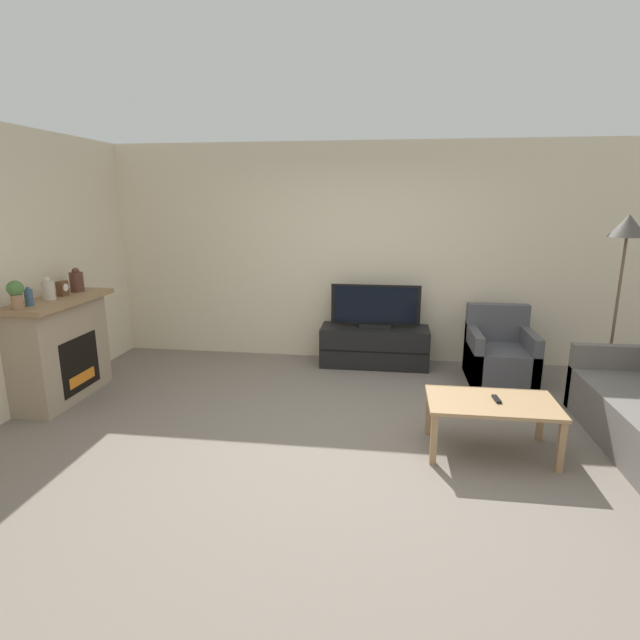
{
  "coord_description": "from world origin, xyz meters",
  "views": [
    {
      "loc": [
        0.35,
        -3.92,
        2.03
      ],
      "look_at": [
        -0.3,
        0.86,
        0.85
      ],
      "focal_mm": 28.0,
      "sensor_mm": 36.0,
      "label": 1
    }
  ],
  "objects_px": {
    "coffee_table": "(492,407)",
    "floor_lamp": "(626,238)",
    "mantel_vase_centre_left": "(48,290)",
    "mantel_vase_right": "(77,281)",
    "armchair": "(499,357)",
    "tv_stand": "(374,346)",
    "potted_plant": "(16,293)",
    "fireplace": "(61,348)",
    "remote": "(497,399)",
    "tv": "(375,308)",
    "mantel_clock": "(63,288)",
    "mantel_vase_left": "(29,297)"
  },
  "relations": [
    {
      "from": "coffee_table",
      "to": "floor_lamp",
      "type": "height_order",
      "value": "floor_lamp"
    },
    {
      "from": "mantel_vase_centre_left",
      "to": "mantel_vase_right",
      "type": "bearing_deg",
      "value": 90.0
    },
    {
      "from": "armchair",
      "to": "floor_lamp",
      "type": "relative_size",
      "value": 0.44
    },
    {
      "from": "mantel_vase_right",
      "to": "tv_stand",
      "type": "bearing_deg",
      "value": 19.78
    },
    {
      "from": "potted_plant",
      "to": "coffee_table",
      "type": "relative_size",
      "value": 0.25
    },
    {
      "from": "fireplace",
      "to": "remote",
      "type": "relative_size",
      "value": 7.99
    },
    {
      "from": "mantel_vase_centre_left",
      "to": "tv",
      "type": "bearing_deg",
      "value": 26.8
    },
    {
      "from": "armchair",
      "to": "mantel_clock",
      "type": "bearing_deg",
      "value": -167.18
    },
    {
      "from": "remote",
      "to": "mantel_clock",
      "type": "bearing_deg",
      "value": 165.38
    },
    {
      "from": "armchair",
      "to": "floor_lamp",
      "type": "height_order",
      "value": "floor_lamp"
    },
    {
      "from": "remote",
      "to": "mantel_vase_right",
      "type": "bearing_deg",
      "value": 162.15
    },
    {
      "from": "mantel_clock",
      "to": "floor_lamp",
      "type": "height_order",
      "value": "floor_lamp"
    },
    {
      "from": "tv_stand",
      "to": "tv",
      "type": "xyz_separation_m",
      "value": [
        -0.0,
        -0.0,
        0.49
      ]
    },
    {
      "from": "armchair",
      "to": "remote",
      "type": "distance_m",
      "value": 1.78
    },
    {
      "from": "mantel_vase_right",
      "to": "coffee_table",
      "type": "xyz_separation_m",
      "value": [
        4.14,
        -0.95,
        -0.79
      ]
    },
    {
      "from": "mantel_vase_centre_left",
      "to": "mantel_vase_right",
      "type": "xyz_separation_m",
      "value": [
        0.0,
        0.46,
        0.01
      ]
    },
    {
      "from": "potted_plant",
      "to": "tv",
      "type": "xyz_separation_m",
      "value": [
        3.14,
        2.01,
        -0.48
      ]
    },
    {
      "from": "fireplace",
      "to": "mantel_vase_centre_left",
      "type": "distance_m",
      "value": 0.63
    },
    {
      "from": "potted_plant",
      "to": "armchair",
      "type": "relative_size",
      "value": 0.31
    },
    {
      "from": "fireplace",
      "to": "mantel_vase_centre_left",
      "type": "xyz_separation_m",
      "value": [
        0.02,
        -0.09,
        0.62
      ]
    },
    {
      "from": "mantel_vase_right",
      "to": "potted_plant",
      "type": "xyz_separation_m",
      "value": [
        0.0,
        -0.89,
        0.03
      ]
    },
    {
      "from": "mantel_vase_left",
      "to": "tv_stand",
      "type": "xyz_separation_m",
      "value": [
        3.14,
        1.86,
        -0.9
      ]
    },
    {
      "from": "mantel_vase_centre_left",
      "to": "coffee_table",
      "type": "relative_size",
      "value": 0.22
    },
    {
      "from": "mantel_vase_right",
      "to": "remote",
      "type": "bearing_deg",
      "value": -12.6
    },
    {
      "from": "mantel_vase_centre_left",
      "to": "floor_lamp",
      "type": "relative_size",
      "value": 0.12
    },
    {
      "from": "armchair",
      "to": "floor_lamp",
      "type": "xyz_separation_m",
      "value": [
        1.02,
        -0.33,
        1.37
      ]
    },
    {
      "from": "fireplace",
      "to": "remote",
      "type": "xyz_separation_m",
      "value": [
        4.19,
        -0.57,
        -0.08
      ]
    },
    {
      "from": "mantel_clock",
      "to": "potted_plant",
      "type": "height_order",
      "value": "potted_plant"
    },
    {
      "from": "mantel_clock",
      "to": "remote",
      "type": "xyz_separation_m",
      "value": [
        4.17,
        -0.69,
        -0.68
      ]
    },
    {
      "from": "tv",
      "to": "mantel_clock",
      "type": "bearing_deg",
      "value": -156.39
    },
    {
      "from": "mantel_clock",
      "to": "floor_lamp",
      "type": "xyz_separation_m",
      "value": [
        5.58,
        0.71,
        0.51
      ]
    },
    {
      "from": "fireplace",
      "to": "mantel_vase_left",
      "type": "bearing_deg",
      "value": -87.38
    },
    {
      "from": "mantel_vase_left",
      "to": "mantel_vase_centre_left",
      "type": "distance_m",
      "value": 0.28
    },
    {
      "from": "tv",
      "to": "remote",
      "type": "relative_size",
      "value": 7.06
    },
    {
      "from": "tv",
      "to": "armchair",
      "type": "distance_m",
      "value": 1.53
    },
    {
      "from": "coffee_table",
      "to": "mantel_vase_centre_left",
      "type": "bearing_deg",
      "value": 173.23
    },
    {
      "from": "mantel_clock",
      "to": "coffee_table",
      "type": "height_order",
      "value": "mantel_clock"
    },
    {
      "from": "floor_lamp",
      "to": "remote",
      "type": "bearing_deg",
      "value": -135.32
    },
    {
      "from": "mantel_vase_centre_left",
      "to": "armchair",
      "type": "bearing_deg",
      "value": 15.35
    },
    {
      "from": "tv_stand",
      "to": "tv",
      "type": "distance_m",
      "value": 0.49
    },
    {
      "from": "tv",
      "to": "floor_lamp",
      "type": "xyz_separation_m",
      "value": [
        2.45,
        -0.66,
        0.92
      ]
    },
    {
      "from": "tv_stand",
      "to": "armchair",
      "type": "relative_size",
      "value": 1.58
    },
    {
      "from": "tv_stand",
      "to": "remote",
      "type": "xyz_separation_m",
      "value": [
        1.04,
        -2.06,
        0.21
      ]
    },
    {
      "from": "tv",
      "to": "mantel_vase_right",
      "type": "bearing_deg",
      "value": -160.25
    },
    {
      "from": "armchair",
      "to": "tv_stand",
      "type": "bearing_deg",
      "value": 166.78
    },
    {
      "from": "remote",
      "to": "armchair",
      "type": "bearing_deg",
      "value": 72.04
    },
    {
      "from": "potted_plant",
      "to": "tv",
      "type": "distance_m",
      "value": 3.76
    },
    {
      "from": "remote",
      "to": "floor_lamp",
      "type": "height_order",
      "value": "floor_lamp"
    },
    {
      "from": "tv_stand",
      "to": "remote",
      "type": "bearing_deg",
      "value": -63.31
    },
    {
      "from": "mantel_vase_left",
      "to": "mantel_vase_right",
      "type": "relative_size",
      "value": 0.7
    }
  ]
}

